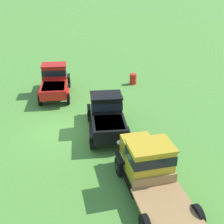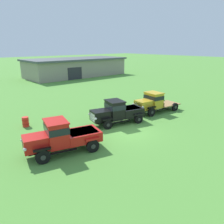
# 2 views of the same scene
# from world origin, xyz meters

# --- Properties ---
(ground_plane) EXTENTS (240.00, 240.00, 0.00)m
(ground_plane) POSITION_xyz_m (0.00, 0.00, 0.00)
(ground_plane) COLOR #518E38
(vintage_truck_foreground_near) EXTENTS (5.17, 3.03, 2.22)m
(vintage_truck_foreground_near) POSITION_xyz_m (-5.75, 0.46, 1.12)
(vintage_truck_foreground_near) COLOR black
(vintage_truck_foreground_near) RESTS_ON ground
(vintage_truck_second_in_line) EXTENTS (5.03, 2.97, 2.12)m
(vintage_truck_second_in_line) POSITION_xyz_m (0.64, 2.10, 1.08)
(vintage_truck_second_in_line) COLOR black
(vintage_truck_second_in_line) RESTS_ON ground
(vintage_truck_midrow_center) EXTENTS (5.48, 2.62, 2.09)m
(vintage_truck_midrow_center) POSITION_xyz_m (5.59, 2.08, 1.10)
(vintage_truck_midrow_center) COLOR black
(vintage_truck_midrow_center) RESTS_ON ground
(oil_drum_beside_row) EXTENTS (0.57, 0.57, 0.84)m
(oil_drum_beside_row) POSITION_xyz_m (-5.75, 6.69, 0.42)
(oil_drum_beside_row) COLOR red
(oil_drum_beside_row) RESTS_ON ground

